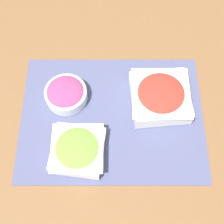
# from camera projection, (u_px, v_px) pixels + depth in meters

# --- Properties ---
(ground_plane) EXTENTS (3.00, 3.00, 0.00)m
(ground_plane) POSITION_uv_depth(u_px,v_px,m) (112.00, 117.00, 0.98)
(ground_plane) COLOR brown
(placemat) EXTENTS (0.57, 0.43, 0.00)m
(placemat) POSITION_uv_depth(u_px,v_px,m) (112.00, 116.00, 0.98)
(placemat) COLOR #474C70
(placemat) RESTS_ON ground_plane
(tomato_bowl) EXTENTS (0.19, 0.19, 0.07)m
(tomato_bowl) POSITION_uv_depth(u_px,v_px,m) (160.00, 96.00, 0.97)
(tomato_bowl) COLOR white
(tomato_bowl) RESTS_ON placemat
(lettuce_bowl) EXTENTS (0.16, 0.16, 0.05)m
(lettuce_bowl) POSITION_uv_depth(u_px,v_px,m) (77.00, 150.00, 0.90)
(lettuce_bowl) COLOR white
(lettuce_bowl) RESTS_ON placemat
(onion_bowl) EXTENTS (0.13, 0.13, 0.06)m
(onion_bowl) POSITION_uv_depth(u_px,v_px,m) (66.00, 93.00, 0.98)
(onion_bowl) COLOR silver
(onion_bowl) RESTS_ON placemat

